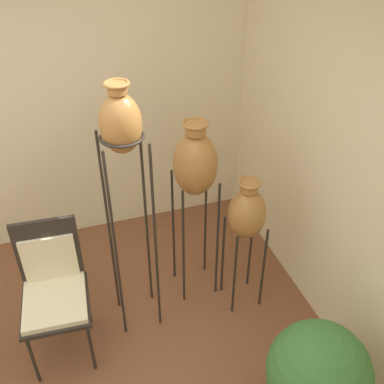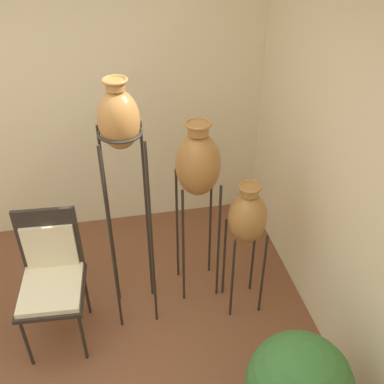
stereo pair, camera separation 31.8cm
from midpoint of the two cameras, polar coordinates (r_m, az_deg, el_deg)
name	(u,v)px [view 2 (the right image)]	position (r m, az deg, el deg)	size (l,w,h in m)	color
wall_back	(28,100)	(4.12, -17.99, 10.95)	(8.18, 0.06, 2.70)	beige
vase_stand_tall	(120,130)	(2.80, -5.95, 7.76)	(0.30, 0.30, 1.96)	#28231E
vase_stand_medium	(198,166)	(3.24, 3.56, 3.26)	(0.33, 0.33, 1.55)	#28231E
vase_stand_short	(247,219)	(3.31, 9.78, -3.46)	(0.28, 0.28, 1.17)	#28231E
chair	(51,272)	(3.36, -14.88, -9.90)	(0.49, 0.53, 1.05)	#28231E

